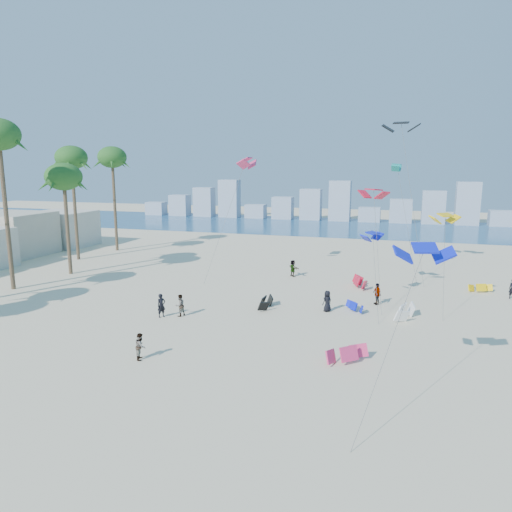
# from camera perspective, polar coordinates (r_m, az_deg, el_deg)

# --- Properties ---
(ground) EXTENTS (220.00, 220.00, 0.00)m
(ground) POSITION_cam_1_polar(r_m,az_deg,el_deg) (25.63, -17.83, -16.15)
(ground) COLOR beige
(ground) RESTS_ON ground
(ocean) EXTENTS (220.00, 220.00, 0.00)m
(ocean) POSITION_cam_1_polar(r_m,az_deg,el_deg) (92.25, 8.41, 3.61)
(ocean) COLOR navy
(ocean) RESTS_ON ground
(kitesurfer_near) EXTENTS (0.74, 0.80, 1.84)m
(kitesurfer_near) POSITION_cam_1_polar(r_m,az_deg,el_deg) (36.90, -11.38, -5.90)
(kitesurfer_near) COLOR black
(kitesurfer_near) RESTS_ON ground
(kitesurfer_mid) EXTENTS (0.85, 0.95, 1.62)m
(kitesurfer_mid) POSITION_cam_1_polar(r_m,az_deg,el_deg) (29.51, -13.79, -10.55)
(kitesurfer_mid) COLOR gray
(kitesurfer_mid) RESTS_ON ground
(kitesurfers_far) EXTENTS (26.43, 21.83, 1.82)m
(kitesurfers_far) POSITION_cam_1_polar(r_m,az_deg,el_deg) (39.46, 11.04, -4.87)
(kitesurfers_far) COLOR black
(kitesurfers_far) RESTS_ON ground
(grounded_kites) EXTENTS (19.61, 21.78, 1.01)m
(grounded_kites) POSITION_cam_1_polar(r_m,az_deg,el_deg) (38.62, 13.11, -5.93)
(grounded_kites) COLOR black
(grounded_kites) RESTS_ON ground
(flying_kites) EXTENTS (35.16, 33.70, 16.22)m
(flying_kites) POSITION_cam_1_polar(r_m,az_deg,el_deg) (41.73, 17.27, 8.99)
(flying_kites) COLOR #0C1CD4
(flying_kites) RESTS_ON ground
(distant_skyline) EXTENTS (85.00, 3.00, 8.40)m
(distant_skyline) POSITION_cam_1_polar(r_m,az_deg,el_deg) (101.95, 8.65, 6.02)
(distant_skyline) COLOR #9EADBF
(distant_skyline) RESTS_ON ground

